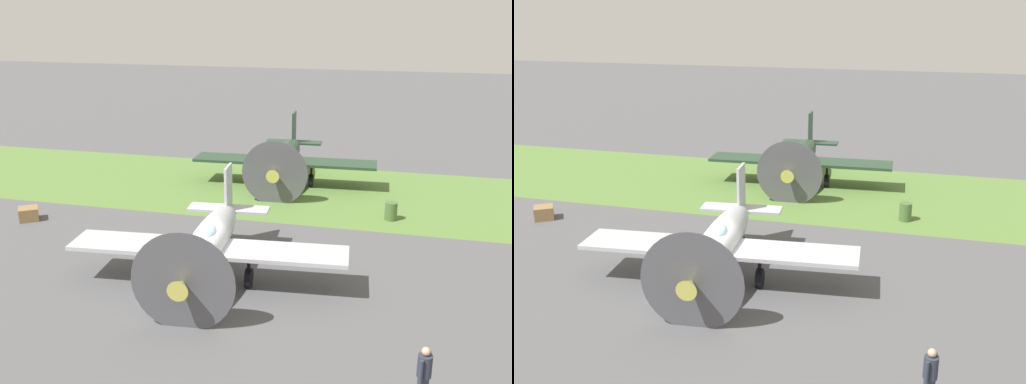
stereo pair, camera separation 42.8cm
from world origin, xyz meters
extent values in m
plane|color=#515154|center=(0.00, 0.00, 0.00)|extent=(160.00, 160.00, 0.00)
cube|color=#567A38|center=(0.00, -12.90, 0.00)|extent=(120.00, 11.00, 0.01)
ellipsoid|color=#B2B7BC|center=(-0.19, -0.83, 1.58)|extent=(2.01, 7.50, 1.35)
cube|color=#B2B7BC|center=(-0.23, -0.40, 1.42)|extent=(10.58, 2.78, 0.15)
cube|color=#B2B7BC|center=(0.11, -4.19, 2.56)|extent=(0.22, 1.20, 2.07)
cube|color=#B2B7BC|center=(0.11, -4.19, 1.69)|extent=(3.56, 1.29, 0.11)
cone|color=#B7B24C|center=(-0.55, 3.13, 1.58)|extent=(0.76, 0.82, 0.70)
cylinder|color=#4C4C51|center=(-0.53, 2.91, 1.58)|extent=(3.48, 0.36, 3.49)
ellipsoid|color=#8CB2C6|center=(-0.25, -0.18, 2.05)|extent=(0.90, 1.59, 0.76)
cylinder|color=black|center=(-1.82, -0.43, 0.37)|extent=(0.30, 0.76, 0.74)
cylinder|color=black|center=(-1.82, -0.43, 0.89)|extent=(0.13, 0.13, 1.05)
cylinder|color=black|center=(1.33, -0.15, 0.37)|extent=(0.30, 0.76, 0.74)
cylinder|color=black|center=(1.33, -0.15, 0.89)|extent=(0.13, 0.13, 1.05)
cylinder|color=black|center=(0.12, -4.30, 0.17)|extent=(0.16, 0.36, 0.35)
ellipsoid|color=#233D28|center=(-0.29, -14.30, 1.60)|extent=(1.76, 7.55, 1.37)
cube|color=#233D28|center=(-0.32, -13.86, 1.43)|extent=(10.66, 2.42, 0.15)
cube|color=#233D28|center=(-0.12, -17.71, 2.59)|extent=(0.17, 1.22, 2.09)
cube|color=#233D28|center=(-0.12, -17.71, 1.71)|extent=(3.57, 1.17, 0.11)
cone|color=#B7B24C|center=(-0.50, -10.28, 1.60)|extent=(0.74, 0.81, 0.71)
cylinder|color=#4C4C51|center=(-0.49, -10.50, 1.60)|extent=(3.52, 0.23, 3.53)
ellipsoid|color=#8CB2C6|center=(-0.33, -13.64, 2.08)|extent=(0.85, 1.58, 0.77)
cylinder|color=black|center=(-1.92, -13.83, 0.37)|extent=(0.28, 0.76, 0.75)
cylinder|color=black|center=(-1.92, -13.83, 0.90)|extent=(0.13, 0.13, 1.06)
cylinder|color=black|center=(1.27, -13.66, 0.37)|extent=(0.28, 0.76, 0.75)
cylinder|color=black|center=(1.27, -13.66, 0.90)|extent=(0.13, 0.13, 1.06)
cylinder|color=black|center=(-0.11, -17.82, 0.18)|extent=(0.15, 0.36, 0.35)
cylinder|color=#2D3342|center=(-8.05, 5.12, 1.19)|extent=(0.38, 0.38, 0.62)
sphere|color=tan|center=(-8.05, 5.12, 1.61)|extent=(0.23, 0.23, 0.23)
cylinder|color=#2D3342|center=(-7.95, 5.36, 1.19)|extent=(0.11, 0.11, 0.59)
cylinder|color=#2D3342|center=(-8.14, 4.87, 1.19)|extent=(0.11, 0.11, 0.59)
cylinder|color=#476633|center=(-6.64, -9.27, 0.45)|extent=(0.60, 0.60, 0.90)
cube|color=olive|center=(10.56, -4.78, 0.32)|extent=(1.25, 1.25, 0.64)
camera|label=1|loc=(-7.19, 19.22, 10.12)|focal=42.06mm
camera|label=2|loc=(-7.61, 19.11, 10.12)|focal=42.06mm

